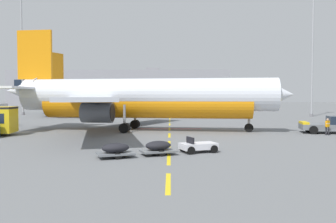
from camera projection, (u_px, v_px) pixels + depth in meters
The scene contains 11 objects.
ground at pixel (293, 119), 60.74m from camera, with size 400.00×400.00×0.00m, color slate.
apron_paint_markings at pixel (170, 120), 58.75m from camera, with size 8.00×95.20×0.01m.
airliner_foreground at pixel (142, 97), 40.38m from camera, with size 34.81×34.36×12.20m.
pushback_tug at pixel (331, 125), 37.68m from camera, with size 6.42×4.02×2.08m.
airliner_mid_left at pixel (227, 99), 122.93m from camera, with size 27.34×27.65×9.69m.
airliner_far_center at pixel (97, 97), 76.58m from camera, with size 32.45×33.97×12.30m.
baggage_train at pixel (159, 147), 23.62m from camera, with size 8.52×4.58×1.14m.
ground_crew_worker at pixel (327, 126), 35.67m from camera, with size 0.62×0.50×1.76m.
apron_light_mast_near at pixel (22, 35), 75.41m from camera, with size 1.80×1.80×29.21m.
apron_light_mast_far at pixel (313, 25), 68.70m from camera, with size 1.80×1.80×30.47m.
terminal_satellite at pixel (121, 89), 157.13m from camera, with size 97.06×21.40×17.24m.
Camera 1 is at (18.10, -20.77, 4.04)m, focal length 36.43 mm.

